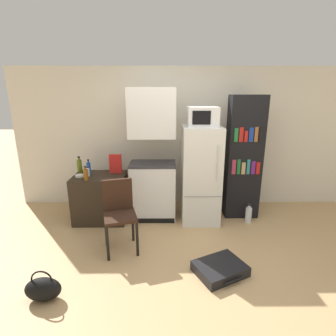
{
  "coord_description": "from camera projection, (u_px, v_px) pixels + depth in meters",
  "views": [
    {
      "loc": [
        -0.34,
        -2.63,
        2.01
      ],
      "look_at": [
        -0.31,
        0.85,
        1.0
      ],
      "focal_mm": 28.0,
      "sensor_mm": 36.0,
      "label": 1
    }
  ],
  "objects": [
    {
      "name": "ground_plane",
      "position": [
        195.0,
        269.0,
        3.09
      ],
      "size": [
        24.0,
        24.0,
        0.0
      ],
      "primitive_type": "plane",
      "color": "tan"
    },
    {
      "name": "wall_back",
      "position": [
        196.0,
        138.0,
        4.67
      ],
      "size": [
        6.4,
        0.1,
        2.42
      ],
      "color": "silver",
      "rests_on": "ground_plane"
    },
    {
      "name": "side_table",
      "position": [
        101.0,
        197.0,
        4.22
      ],
      "size": [
        0.8,
        0.61,
        0.75
      ],
      "color": "#2D2319",
      "rests_on": "ground_plane"
    },
    {
      "name": "kitchen_hutch",
      "position": [
        153.0,
        161.0,
        4.13
      ],
      "size": [
        0.73,
        0.48,
        2.07
      ],
      "color": "white",
      "rests_on": "ground_plane"
    },
    {
      "name": "refrigerator",
      "position": [
        201.0,
        175.0,
        4.11
      ],
      "size": [
        0.58,
        0.65,
        1.52
      ],
      "color": "silver",
      "rests_on": "ground_plane"
    },
    {
      "name": "microwave",
      "position": [
        203.0,
        117.0,
        3.86
      ],
      "size": [
        0.45,
        0.36,
        0.28
      ],
      "color": "silver",
      "rests_on": "refrigerator"
    },
    {
      "name": "bookshelf",
      "position": [
        244.0,
        158.0,
        4.2
      ],
      "size": [
        0.54,
        0.33,
        1.97
      ],
      "color": "black",
      "rests_on": "ground_plane"
    },
    {
      "name": "bottle_olive_oil",
      "position": [
        80.0,
        166.0,
        4.25
      ],
      "size": [
        0.08,
        0.08,
        0.26
      ],
      "color": "#566619",
      "rests_on": "side_table"
    },
    {
      "name": "bottle_amber_beer",
      "position": [
        86.0,
        174.0,
        3.87
      ],
      "size": [
        0.07,
        0.07,
        0.22
      ],
      "color": "brown",
      "rests_on": "side_table"
    },
    {
      "name": "bottle_clear_short",
      "position": [
        87.0,
        172.0,
        4.08
      ],
      "size": [
        0.08,
        0.08,
        0.14
      ],
      "color": "silver",
      "rests_on": "side_table"
    },
    {
      "name": "bottle_blue_soda",
      "position": [
        89.0,
        168.0,
        4.16
      ],
      "size": [
        0.06,
        0.06,
        0.24
      ],
      "color": "#1E47A3",
      "rests_on": "side_table"
    },
    {
      "name": "bowl",
      "position": [
        79.0,
        176.0,
        4.04
      ],
      "size": [
        0.12,
        0.12,
        0.03
      ],
      "color": "silver",
      "rests_on": "side_table"
    },
    {
      "name": "cereal_box",
      "position": [
        116.0,
        164.0,
        4.22
      ],
      "size": [
        0.19,
        0.07,
        0.3
      ],
      "color": "red",
      "rests_on": "side_table"
    },
    {
      "name": "chair",
      "position": [
        119.0,
        208.0,
        3.39
      ],
      "size": [
        0.49,
        0.5,
        0.93
      ],
      "rotation": [
        0.0,
        0.0,
        0.27
      ],
      "color": "black",
      "rests_on": "ground_plane"
    },
    {
      "name": "suitcase_large_flat",
      "position": [
        220.0,
        269.0,
        3.0
      ],
      "size": [
        0.67,
        0.62,
        0.12
      ],
      "rotation": [
        0.0,
        0.0,
        0.46
      ],
      "color": "black",
      "rests_on": "ground_plane"
    },
    {
      "name": "handbag",
      "position": [
        43.0,
        289.0,
        2.6
      ],
      "size": [
        0.36,
        0.2,
        0.33
      ],
      "color": "black",
      "rests_on": "ground_plane"
    },
    {
      "name": "water_bottle_front",
      "position": [
        248.0,
        214.0,
        4.17
      ],
      "size": [
        0.1,
        0.1,
        0.31
      ],
      "color": "silver",
      "rests_on": "ground_plane"
    }
  ]
}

